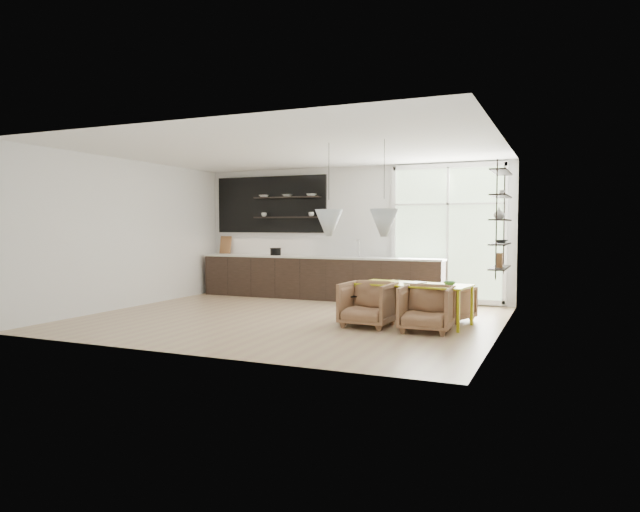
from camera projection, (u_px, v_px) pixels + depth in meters
The scene contains 11 objects.
room at pixel (343, 234), 10.56m from camera, with size 7.02×6.01×2.91m.
kitchen_run at pixel (315, 272), 12.57m from camera, with size 5.54×0.69×2.75m.
right_shelving at pixel (500, 223), 9.52m from camera, with size 0.26×1.22×1.90m.
dining_table at pixel (413, 286), 9.28m from camera, with size 1.90×1.04×0.66m.
armchair_back_left at pixel (401, 299), 10.05m from camera, with size 0.68×0.70×0.64m, color brown.
armchair_back_right at pixel (452, 303), 9.59m from camera, with size 0.64×0.66×0.60m, color brown.
armchair_front_left at pixel (368, 304), 9.04m from camera, with size 0.77×0.79×0.72m, color brown.
armchair_front_right at pixel (426, 309), 8.59m from camera, with size 0.76×0.78×0.71m, color brown.
wire_stool at pixel (350, 305), 9.41m from camera, with size 0.36×0.36×0.46m.
table_book at pixel (409, 282), 9.32m from camera, with size 0.25×0.33×0.03m, color white.
table_bowl at pixel (450, 283), 9.03m from camera, with size 0.19×0.19×0.06m, color #4C8952.
Camera 1 is at (4.38, -8.77, 1.60)m, focal length 32.00 mm.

